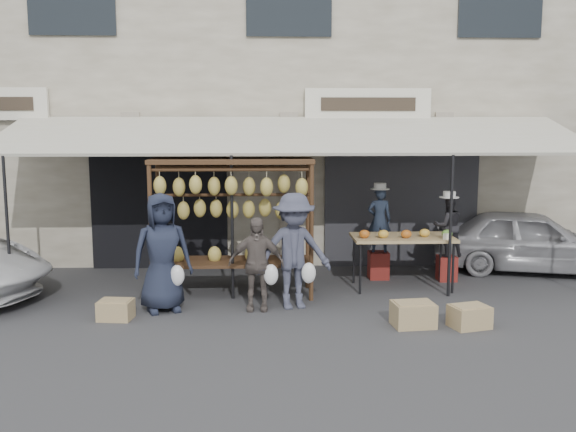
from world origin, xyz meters
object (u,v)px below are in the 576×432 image
at_px(vendor_right, 448,226).
at_px(customer_mid, 256,264).
at_px(customer_left, 162,252).
at_px(crate_far, 116,310).
at_px(vendor_left, 379,220).
at_px(produce_table, 403,238).
at_px(sedan, 530,241).
at_px(crate_near_b, 469,317).
at_px(customer_right, 294,251).
at_px(banana_rack, 232,200).
at_px(crate_near_a, 413,314).

bearing_deg(vendor_right, customer_mid, 22.16).
relative_size(vendor_right, customer_left, 0.61).
bearing_deg(crate_far, vendor_left, 28.46).
bearing_deg(produce_table, sedan, 22.73).
distance_m(produce_table, vendor_right, 1.06).
distance_m(produce_table, crate_near_b, 2.30).
distance_m(customer_left, crate_near_b, 4.51).
bearing_deg(customer_right, vendor_left, 35.39).
bearing_deg(customer_right, sedan, 13.17).
distance_m(vendor_right, customer_left, 5.07).
height_order(vendor_right, crate_far, vendor_right).
xyz_separation_m(vendor_right, crate_far, (-5.41, -2.08, -0.85)).
distance_m(crate_far, sedan, 7.66).
relative_size(vendor_left, vendor_right, 1.08).
bearing_deg(crate_far, produce_table, 19.17).
bearing_deg(banana_rack, vendor_left, 22.20).
distance_m(produce_table, crate_far, 4.81).
bearing_deg(crate_near_a, sedan, 46.88).
bearing_deg(produce_table, customer_left, -163.46).
relative_size(vendor_left, customer_mid, 0.83).
distance_m(banana_rack, produce_table, 2.96).
distance_m(produce_table, sedan, 2.91).
xyz_separation_m(banana_rack, vendor_right, (3.77, 0.85, -0.58)).
height_order(customer_mid, crate_near_b, customer_mid).
relative_size(customer_left, crate_near_a, 3.19).
height_order(banana_rack, customer_mid, banana_rack).
relative_size(crate_near_a, sedan, 0.16).
distance_m(vendor_left, customer_mid, 2.92).
bearing_deg(customer_mid, customer_right, 10.46).
bearing_deg(customer_mid, produce_table, 27.08).
xyz_separation_m(customer_left, crate_near_a, (3.58, -0.90, -0.72)).
bearing_deg(crate_far, crate_near_b, -6.57).
xyz_separation_m(crate_near_a, crate_near_b, (0.76, -0.08, -0.02)).
relative_size(vendor_left, crate_near_a, 2.10).
xyz_separation_m(vendor_left, crate_near_b, (0.75, -2.85, -0.92)).
bearing_deg(vendor_right, customer_left, 15.07).
height_order(vendor_left, sedan, vendor_left).
bearing_deg(banana_rack, sedan, 14.70).
relative_size(produce_table, customer_left, 0.95).
bearing_deg(vendor_left, customer_left, 31.77).
xyz_separation_m(produce_table, vendor_left, (-0.27, 0.72, 0.21)).
bearing_deg(crate_near_a, customer_left, 165.89).
xyz_separation_m(customer_mid, customer_right, (0.57, 0.08, 0.17)).
distance_m(banana_rack, customer_right, 1.39).
relative_size(crate_near_a, crate_far, 1.20).
height_order(vendor_left, crate_far, vendor_left).
relative_size(produce_table, crate_near_a, 3.04).
xyz_separation_m(vendor_left, crate_far, (-4.21, -2.28, -0.94)).
distance_m(produce_table, customer_left, 4.03).
bearing_deg(customer_mid, crate_near_b, -16.32).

